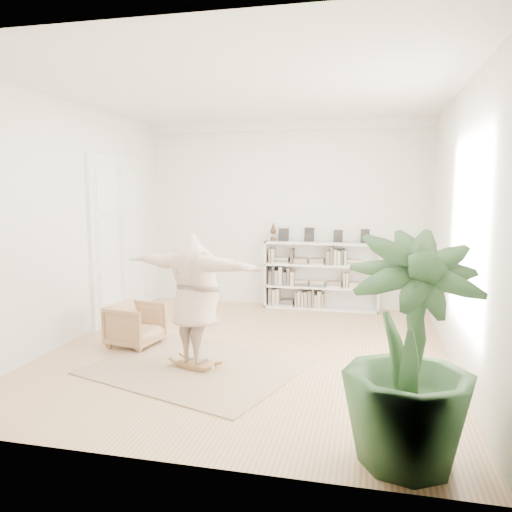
{
  "coord_description": "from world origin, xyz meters",
  "views": [
    {
      "loc": [
        1.65,
        -6.69,
        2.3
      ],
      "look_at": [
        0.01,
        0.4,
        1.33
      ],
      "focal_mm": 35.0,
      "sensor_mm": 36.0,
      "label": 1
    }
  ],
  "objects_px": {
    "bookshelf": "(321,276)",
    "rocker_board": "(196,363)",
    "armchair": "(135,325)",
    "houseplant": "(409,351)",
    "person": "(195,296)"
  },
  "relations": [
    {
      "from": "rocker_board",
      "to": "person",
      "type": "xyz_separation_m",
      "value": [
        -0.0,
        -0.0,
        0.89
      ]
    },
    {
      "from": "bookshelf",
      "to": "armchair",
      "type": "bearing_deg",
      "value": -129.75
    },
    {
      "from": "person",
      "to": "bookshelf",
      "type": "bearing_deg",
      "value": -90.8
    },
    {
      "from": "armchair",
      "to": "rocker_board",
      "type": "xyz_separation_m",
      "value": [
        1.19,
        -0.7,
        -0.25
      ]
    },
    {
      "from": "rocker_board",
      "to": "houseplant",
      "type": "distance_m",
      "value": 3.17
    },
    {
      "from": "bookshelf",
      "to": "houseplant",
      "type": "xyz_separation_m",
      "value": [
        1.25,
        -5.37,
        0.34
      ]
    },
    {
      "from": "armchair",
      "to": "rocker_board",
      "type": "bearing_deg",
      "value": -109.37
    },
    {
      "from": "houseplant",
      "to": "bookshelf",
      "type": "bearing_deg",
      "value": 103.09
    },
    {
      "from": "armchair",
      "to": "houseplant",
      "type": "relative_size",
      "value": 0.35
    },
    {
      "from": "bookshelf",
      "to": "houseplant",
      "type": "height_order",
      "value": "houseplant"
    },
    {
      "from": "bookshelf",
      "to": "armchair",
      "type": "xyz_separation_m",
      "value": [
        -2.44,
        -2.93,
        -0.32
      ]
    },
    {
      "from": "bookshelf",
      "to": "rocker_board",
      "type": "xyz_separation_m",
      "value": [
        -1.25,
        -3.63,
        -0.57
      ]
    },
    {
      "from": "person",
      "to": "houseplant",
      "type": "relative_size",
      "value": 1.04
    },
    {
      "from": "bookshelf",
      "to": "rocker_board",
      "type": "relative_size",
      "value": 3.98
    },
    {
      "from": "bookshelf",
      "to": "rocker_board",
      "type": "height_order",
      "value": "bookshelf"
    }
  ]
}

